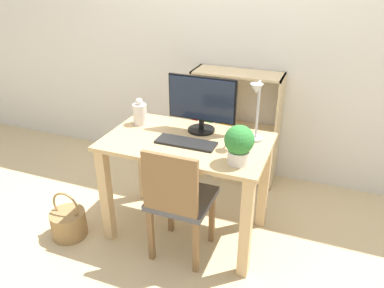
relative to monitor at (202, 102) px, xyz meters
name	(u,v)px	position (x,y,z in m)	size (l,w,h in m)	color
ground_plane	(187,230)	(-0.04, -0.18, -0.99)	(10.00, 10.00, 0.00)	#CCB284
wall_back	(233,33)	(-0.04, 0.90, 0.31)	(8.00, 0.05, 2.60)	silver
desk	(187,161)	(-0.04, -0.18, -0.38)	(1.12, 0.67, 0.77)	tan
monitor	(202,102)	(0.00, 0.00, 0.00)	(0.49, 0.19, 0.40)	black
keyboard	(186,143)	(-0.02, -0.24, -0.21)	(0.41, 0.14, 0.02)	black
vase	(140,113)	(-0.47, -0.05, -0.13)	(0.10, 0.10, 0.20)	silver
desk_lamp	(256,107)	(0.39, -0.07, 0.04)	(0.10, 0.19, 0.42)	#B7B7BC
potted_plant	(239,143)	(0.37, -0.37, -0.09)	(0.18, 0.18, 0.24)	silver
chair	(178,199)	(0.01, -0.45, -0.52)	(0.40, 0.40, 0.86)	#4C4C51
bookshelf	(219,127)	(-0.09, 0.72, -0.50)	(0.77, 0.28, 1.01)	#D8BC8C
basket	(69,223)	(-0.84, -0.55, -0.88)	(0.26, 0.26, 0.38)	#997547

